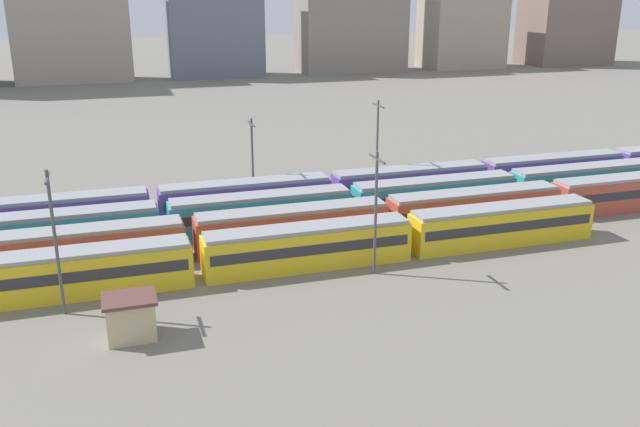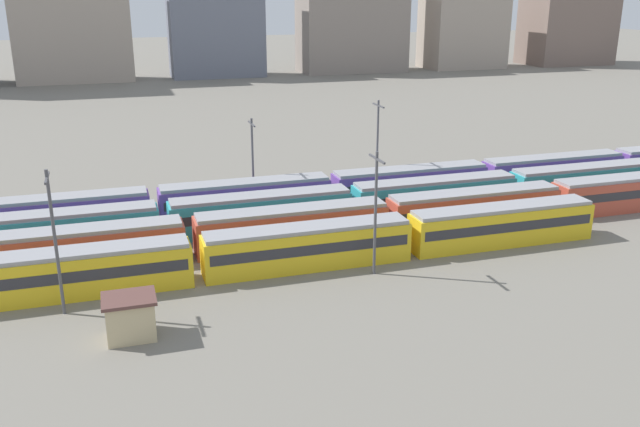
{
  "view_description": "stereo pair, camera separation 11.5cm",
  "coord_description": "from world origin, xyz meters",
  "px_view_note": "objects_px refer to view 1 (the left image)",
  "views": [
    {
      "loc": [
        -4.98,
        -52.01,
        22.77
      ],
      "look_at": [
        13.88,
        7.8,
        2.04
      ],
      "focal_mm": 38.13,
      "sensor_mm": 36.0,
      "label": 1
    },
    {
      "loc": [
        -4.88,
        -52.05,
        22.77
      ],
      "look_at": [
        13.88,
        7.8,
        2.04
      ],
      "focal_mm": 38.13,
      "sensor_mm": 36.0,
      "label": 2
    }
  ],
  "objects_px": {
    "train_track_3": "(410,183)",
    "catenary_pole_1": "(252,158)",
    "train_track_2": "(512,188)",
    "signal_hut": "(131,317)",
    "catenary_pole_0": "(376,208)",
    "train_track_0": "(308,246)",
    "catenary_pole_3": "(377,143)",
    "train_track_1": "(554,200)",
    "catenary_pole_2": "(55,237)"
  },
  "relations": [
    {
      "from": "train_track_2",
      "to": "catenary_pole_0",
      "type": "bearing_deg",
      "value": -148.22
    },
    {
      "from": "train_track_0",
      "to": "catenary_pole_2",
      "type": "relative_size",
      "value": 5.08
    },
    {
      "from": "catenary_pole_2",
      "to": "signal_hut",
      "type": "relative_size",
      "value": 3.05
    },
    {
      "from": "catenary_pole_1",
      "to": "signal_hut",
      "type": "height_order",
      "value": "catenary_pole_1"
    },
    {
      "from": "train_track_3",
      "to": "catenary_pole_1",
      "type": "height_order",
      "value": "catenary_pole_1"
    },
    {
      "from": "signal_hut",
      "to": "catenary_pole_3",
      "type": "bearing_deg",
      "value": 43.02
    },
    {
      "from": "train_track_3",
      "to": "catenary_pole_2",
      "type": "height_order",
      "value": "catenary_pole_2"
    },
    {
      "from": "train_track_3",
      "to": "catenary_pole_3",
      "type": "xyz_separation_m",
      "value": [
        -2.87,
        3.01,
        4.15
      ]
    },
    {
      "from": "catenary_pole_1",
      "to": "catenary_pole_2",
      "type": "relative_size",
      "value": 0.89
    },
    {
      "from": "catenary_pole_1",
      "to": "catenary_pole_3",
      "type": "bearing_deg",
      "value": -0.35
    },
    {
      "from": "train_track_0",
      "to": "train_track_2",
      "type": "distance_m",
      "value": 28.59
    },
    {
      "from": "train_track_3",
      "to": "train_track_0",
      "type": "bearing_deg",
      "value": -136.93
    },
    {
      "from": "train_track_0",
      "to": "catenary_pole_3",
      "type": "height_order",
      "value": "catenary_pole_3"
    },
    {
      "from": "train_track_2",
      "to": "train_track_1",
      "type": "bearing_deg",
      "value": -71.22
    },
    {
      "from": "train_track_2",
      "to": "catenary_pole_1",
      "type": "bearing_deg",
      "value": 163.11
    },
    {
      "from": "train_track_2",
      "to": "signal_hut",
      "type": "distance_m",
      "value": 45.74
    },
    {
      "from": "catenary_pole_1",
      "to": "catenary_pole_2",
      "type": "distance_m",
      "value": 28.94
    },
    {
      "from": "catenary_pole_1",
      "to": "catenary_pole_3",
      "type": "xyz_separation_m",
      "value": [
        14.52,
        -0.09,
        0.65
      ]
    },
    {
      "from": "train_track_2",
      "to": "catenary_pole_3",
      "type": "height_order",
      "value": "catenary_pole_3"
    },
    {
      "from": "catenary_pole_3",
      "to": "train_track_2",
      "type": "bearing_deg",
      "value": -32.64
    },
    {
      "from": "catenary_pole_0",
      "to": "train_track_1",
      "type": "bearing_deg",
      "value": 19.37
    },
    {
      "from": "train_track_0",
      "to": "train_track_3",
      "type": "bearing_deg",
      "value": 43.07
    },
    {
      "from": "train_track_1",
      "to": "signal_hut",
      "type": "relative_size",
      "value": 31.25
    },
    {
      "from": "train_track_3",
      "to": "catenary_pole_3",
      "type": "distance_m",
      "value": 5.88
    },
    {
      "from": "catenary_pole_0",
      "to": "catenary_pole_1",
      "type": "bearing_deg",
      "value": 104.47
    },
    {
      "from": "train_track_3",
      "to": "catenary_pole_2",
      "type": "bearing_deg",
      "value": -152.75
    },
    {
      "from": "train_track_1",
      "to": "train_track_2",
      "type": "relative_size",
      "value": 1.0
    },
    {
      "from": "signal_hut",
      "to": "catenary_pole_2",
      "type": "bearing_deg",
      "value": 131.45
    },
    {
      "from": "train_track_3",
      "to": "catenary_pole_1",
      "type": "bearing_deg",
      "value": 169.9
    },
    {
      "from": "train_track_3",
      "to": "catenary_pole_1",
      "type": "relative_size",
      "value": 9.63
    },
    {
      "from": "catenary_pole_0",
      "to": "catenary_pole_1",
      "type": "distance_m",
      "value": 22.48
    },
    {
      "from": "catenary_pole_0",
      "to": "catenary_pole_1",
      "type": "relative_size",
      "value": 1.08
    },
    {
      "from": "train_track_1",
      "to": "catenary_pole_3",
      "type": "relative_size",
      "value": 10.23
    },
    {
      "from": "train_track_2",
      "to": "catenary_pole_1",
      "type": "height_order",
      "value": "catenary_pole_1"
    },
    {
      "from": "catenary_pole_3",
      "to": "signal_hut",
      "type": "distance_m",
      "value": 39.78
    },
    {
      "from": "train_track_0",
      "to": "train_track_2",
      "type": "xyz_separation_m",
      "value": [
        26.63,
        10.4,
        0.0
      ]
    },
    {
      "from": "train_track_2",
      "to": "catenary_pole_0",
      "type": "height_order",
      "value": "catenary_pole_0"
    },
    {
      "from": "signal_hut",
      "to": "train_track_0",
      "type": "bearing_deg",
      "value": 28.98
    },
    {
      "from": "train_track_1",
      "to": "catenary_pole_2",
      "type": "bearing_deg",
      "value": -170.16
    },
    {
      "from": "train_track_1",
      "to": "train_track_0",
      "type": "bearing_deg",
      "value": -169.62
    },
    {
      "from": "train_track_0",
      "to": "train_track_2",
      "type": "bearing_deg",
      "value": 21.33
    },
    {
      "from": "train_track_0",
      "to": "catenary_pole_2",
      "type": "xyz_separation_m",
      "value": [
        -19.69,
        -3.14,
        4.15
      ]
    },
    {
      "from": "train_track_1",
      "to": "catenary_pole_2",
      "type": "distance_m",
      "value": 48.99
    },
    {
      "from": "catenary_pole_2",
      "to": "signal_hut",
      "type": "distance_m",
      "value": 8.29
    },
    {
      "from": "catenary_pole_3",
      "to": "catenary_pole_0",
      "type": "bearing_deg",
      "value": -112.35
    },
    {
      "from": "train_track_0",
      "to": "catenary_pole_0",
      "type": "relative_size",
      "value": 5.3
    },
    {
      "from": "train_track_2",
      "to": "catenary_pole_1",
      "type": "distance_m",
      "value": 28.79
    },
    {
      "from": "train_track_0",
      "to": "catenary_pole_3",
      "type": "distance_m",
      "value": 23.55
    },
    {
      "from": "train_track_2",
      "to": "signal_hut",
      "type": "relative_size",
      "value": 31.25
    },
    {
      "from": "catenary_pole_2",
      "to": "signal_hut",
      "type": "height_order",
      "value": "catenary_pole_2"
    }
  ]
}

